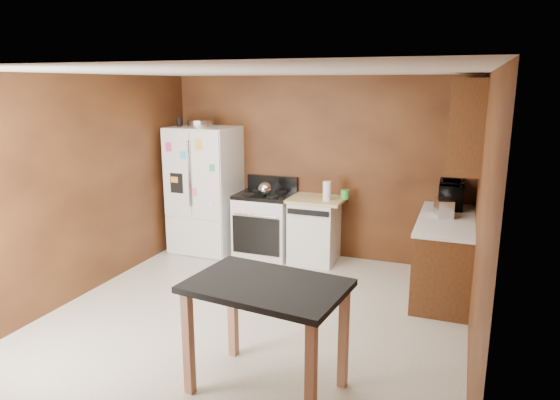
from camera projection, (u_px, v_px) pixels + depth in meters
The scene contains 18 objects.
floor at pixel (252, 320), 5.17m from camera, with size 4.50×4.50×0.00m, color beige.
ceiling at pixel (249, 72), 4.60m from camera, with size 4.50×4.50×0.00m, color white.
wall_back at pixel (316, 168), 6.93m from camera, with size 4.20×4.20×0.00m, color brown.
wall_front at pixel (90, 290), 2.84m from camera, with size 4.20×4.20×0.00m, color brown.
wall_left at pixel (80, 188), 5.61m from camera, with size 4.50×4.50×0.00m, color brown.
wall_right at pixel (480, 224), 4.16m from camera, with size 4.50×4.50×0.00m, color brown.
roasting_pan at pixel (200, 123), 7.04m from camera, with size 0.37×0.37×0.09m, color silver.
pen_cup at pixel (179, 122), 7.05m from camera, with size 0.08×0.08×0.12m, color black.
kettle at pixel (265, 189), 6.79m from camera, with size 0.19×0.19×0.19m, color silver.
paper_towel at pixel (327, 191), 6.55m from camera, with size 0.11×0.11×0.25m, color white.
green_canister at pixel (345, 194), 6.64m from camera, with size 0.11×0.11×0.12m, color green.
toaster at pixel (444, 208), 5.72m from camera, with size 0.17×0.28×0.20m, color silver.
microwave at pixel (451, 195), 6.14m from camera, with size 0.54×0.36×0.30m, color black.
refrigerator at pixel (205, 189), 7.20m from camera, with size 0.90×0.80×1.80m.
gas_range at pixel (265, 224), 7.04m from camera, with size 0.76×0.68×1.10m.
dishwasher at pixel (314, 229), 6.82m from camera, with size 0.78×0.63×0.89m.
right_cabinets at pixel (451, 217), 5.68m from camera, with size 0.63×1.58×2.45m.
island at pixel (267, 300), 3.84m from camera, with size 1.27×0.93×0.91m.
Camera 1 is at (1.95, -4.34, 2.40)m, focal length 32.00 mm.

